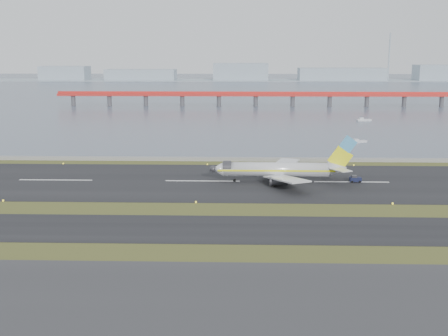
{
  "coord_description": "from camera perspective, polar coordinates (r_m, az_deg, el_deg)",
  "views": [
    {
      "loc": [
        10.15,
        -117.26,
        33.74
      ],
      "look_at": [
        6.04,
        22.0,
        5.33
      ],
      "focal_mm": 45.0,
      "sensor_mm": 36.0,
      "label": 1
    }
  ],
  "objects": [
    {
      "name": "pushback_tug",
      "position": [
        153.83,
        13.18,
        -1.1
      ],
      "size": [
        3.06,
        1.87,
        1.93
      ],
      "rotation": [
        0.0,
        0.0,
        0.03
      ],
      "color": "#121734",
      "rests_on": "ground"
    },
    {
      "name": "far_shoreline",
      "position": [
        737.79,
        1.99,
        9.37
      ],
      "size": [
        1400.0,
        80.0,
        60.5
      ],
      "color": "#97A6B2",
      "rests_on": "ground"
    },
    {
      "name": "airliner",
      "position": [
        150.34,
        5.85,
        -0.16
      ],
      "size": [
        38.52,
        32.89,
        12.8
      ],
      "color": "silver",
      "rests_on": "ground"
    },
    {
      "name": "runway_strip",
      "position": [
        151.4,
        -2.2,
        -1.34
      ],
      "size": [
        1000.0,
        45.0,
        0.1
      ],
      "primitive_type": "cube",
      "color": "black",
      "rests_on": "ground"
    },
    {
      "name": "workboat_far",
      "position": [
        296.41,
        13.98,
        4.76
      ],
      "size": [
        7.96,
        4.17,
        1.85
      ],
      "rotation": [
        0.0,
        0.0,
        0.25
      ],
      "color": "silver",
      "rests_on": "ground"
    },
    {
      "name": "taxiway_strip",
      "position": [
        110.98,
        -3.66,
        -6.17
      ],
      "size": [
        1000.0,
        18.0,
        0.1
      ],
      "primitive_type": "cube",
      "color": "black",
      "rests_on": "ground"
    },
    {
      "name": "workboat_near",
      "position": [
        223.39,
        13.5,
        2.64
      ],
      "size": [
        6.61,
        4.36,
        1.54
      ],
      "rotation": [
        0.0,
        0.0,
        0.41
      ],
      "color": "silver",
      "rests_on": "ground"
    },
    {
      "name": "red_pier",
      "position": [
        368.34,
        3.25,
        7.39
      ],
      "size": [
        260.0,
        5.0,
        10.2
      ],
      "color": "red",
      "rests_on": "ground"
    },
    {
      "name": "seawall",
      "position": [
        180.63,
        -1.56,
        0.92
      ],
      "size": [
        1000.0,
        2.5,
        1.0
      ],
      "primitive_type": "cube",
      "color": "gray",
      "rests_on": "ground"
    },
    {
      "name": "bay_water",
      "position": [
        578.33,
        0.69,
        8.18
      ],
      "size": [
        1400.0,
        800.0,
        1.3
      ],
      "primitive_type": "cube",
      "color": "#4B586C",
      "rests_on": "ground"
    },
    {
      "name": "ground",
      "position": [
        122.44,
        -3.14,
        -4.49
      ],
      "size": [
        1000.0,
        1000.0,
        0.0
      ],
      "primitive_type": "plane",
      "color": "#37491A",
      "rests_on": "ground"
    }
  ]
}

